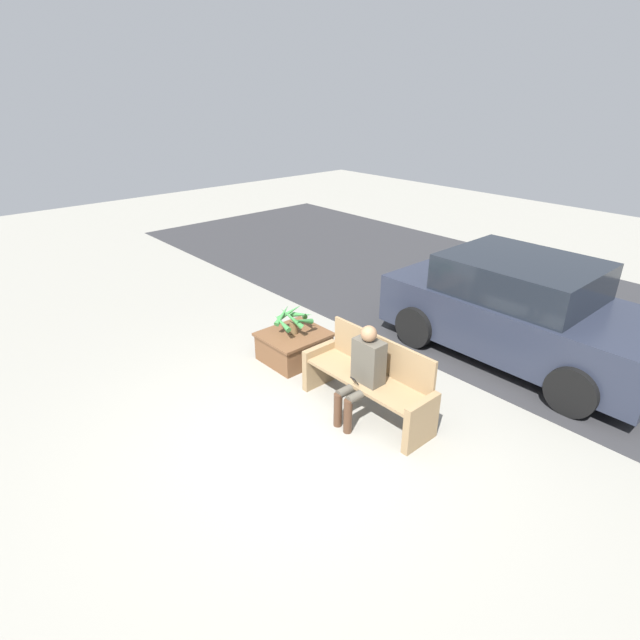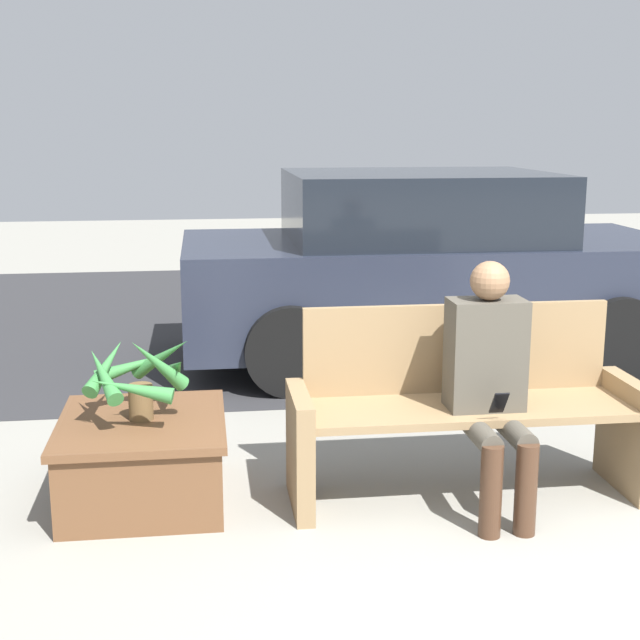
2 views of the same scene
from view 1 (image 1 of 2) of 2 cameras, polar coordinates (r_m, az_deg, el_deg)
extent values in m
plane|color=gray|center=(5.93, -1.87, -13.78)|extent=(30.00, 30.00, 0.00)
cube|color=#2D2D30|center=(9.89, 23.44, 0.81)|extent=(20.00, 6.00, 0.01)
cube|color=#8C704C|center=(6.79, -0.04, -5.20)|extent=(0.09, 0.54, 0.59)
cube|color=#8C704C|center=(5.83, 11.48, -11.46)|extent=(0.09, 0.54, 0.59)
cube|color=#8C704C|center=(6.18, 5.30, -6.76)|extent=(1.63, 0.50, 0.04)
cube|color=#8C704C|center=(6.21, 6.99, -3.91)|extent=(1.63, 0.04, 0.47)
cube|color=#4C473D|center=(5.96, 5.59, -4.72)|extent=(0.37, 0.22, 0.55)
sphere|color=#8C6647|center=(5.77, 5.60, -1.57)|extent=(0.19, 0.19, 0.19)
cylinder|color=#4C473D|center=(6.05, 3.52, -7.80)|extent=(0.11, 0.41, 0.11)
cylinder|color=#4C473D|center=(5.96, 4.68, -8.44)|extent=(0.11, 0.41, 0.11)
cylinder|color=#472D1E|center=(6.05, 2.06, -10.22)|extent=(0.10, 0.10, 0.45)
cylinder|color=#472D1E|center=(5.96, 3.20, -10.91)|extent=(0.10, 0.10, 0.45)
cube|color=black|center=(5.91, 3.97, -6.97)|extent=(0.07, 0.09, 0.12)
cube|color=brown|center=(7.46, -2.97, -3.00)|extent=(0.78, 0.88, 0.43)
cube|color=brown|center=(7.37, -3.00, -1.66)|extent=(0.83, 0.93, 0.04)
cylinder|color=brown|center=(7.32, -3.02, -0.88)|extent=(0.12, 0.12, 0.18)
cone|color=#387F3D|center=(7.14, -1.95, -0.09)|extent=(0.14, 0.41, 0.23)
cone|color=#387F3D|center=(7.24, -1.71, 0.55)|extent=(0.35, 0.30, 0.28)
cone|color=#387F3D|center=(7.40, -2.10, 0.62)|extent=(0.42, 0.17, 0.18)
cone|color=#387F3D|center=(7.40, -3.48, 0.92)|extent=(0.22, 0.40, 0.24)
cone|color=#387F3D|center=(7.33, -4.32, 0.59)|extent=(0.23, 0.40, 0.23)
cone|color=#387F3D|center=(7.18, -4.39, -0.32)|extent=(0.42, 0.14, 0.16)
cone|color=#387F3D|center=(7.09, -3.27, 0.24)|extent=(0.32, 0.29, 0.33)
cube|color=#232838|center=(7.95, 21.88, 0.05)|extent=(3.93, 1.80, 0.77)
cube|color=black|center=(7.76, 22.01, 4.64)|extent=(2.04, 1.66, 0.53)
cylinder|color=black|center=(6.93, 26.84, -7.28)|extent=(0.65, 0.18, 0.65)
cylinder|color=black|center=(8.48, 31.65, -2.52)|extent=(0.65, 0.18, 0.65)
cylinder|color=black|center=(7.92, 10.79, -0.78)|extent=(0.65, 0.18, 0.65)
cylinder|color=black|center=(9.31, 17.69, 2.45)|extent=(0.65, 0.18, 0.65)
camera|label=2|loc=(5.18, -41.31, -2.24)|focal=50.00mm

